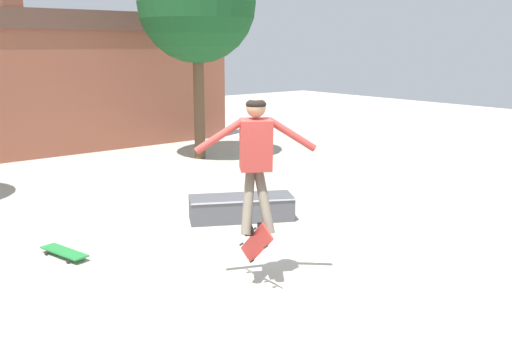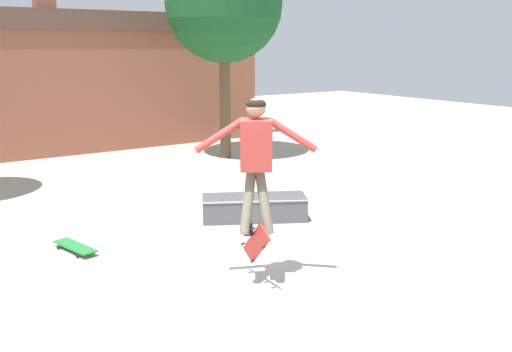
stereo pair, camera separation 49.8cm
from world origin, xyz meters
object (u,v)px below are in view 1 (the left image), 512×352
skate_ledge (241,208)px  skateboard_flipping (256,244)px  tree_right (197,4)px  skateboard_resting (64,252)px  skater (256,153)px

skate_ledge → skateboard_flipping: skateboard_flipping is taller
tree_right → skateboard_resting: (-4.95, -4.38, -3.49)m
skateboard_resting → skateboard_flipping: bearing=-161.4°
tree_right → skateboard_resting: 7.47m
skater → skateboard_resting: bearing=64.0°
skate_ledge → skater: (-1.34, -2.04, 1.33)m
skater → skateboard_flipping: bearing=178.6°
skateboard_flipping → skate_ledge: bearing=-17.0°
skater → skateboard_flipping: 1.03m
skateboard_resting → skate_ledge: bearing=-106.7°
skateboard_resting → tree_right: bearing=-62.2°
skate_ledge → skateboard_flipping: size_ratio=2.20×
skater → tree_right: bearing=2.9°
skater → skateboard_resting: size_ratio=1.90×
skater → skateboard_flipping: skater is taller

